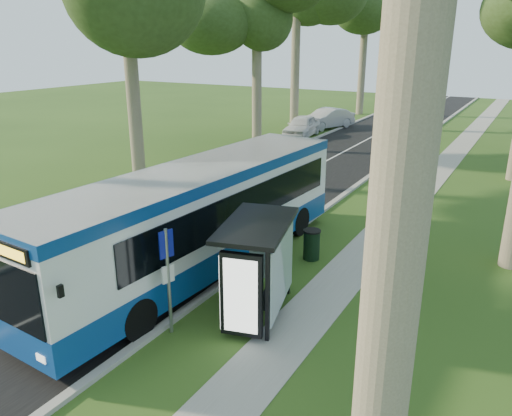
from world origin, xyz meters
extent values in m
plane|color=#2A4917|center=(0.00, 0.00, 0.00)|extent=(120.00, 120.00, 0.00)
cube|color=black|center=(-3.50, 10.00, 0.01)|extent=(7.00, 100.00, 0.02)
cube|color=#9E9B93|center=(0.00, 10.00, 0.06)|extent=(0.25, 100.00, 0.12)
cube|color=#9E9B93|center=(-7.00, 10.00, 0.06)|extent=(0.25, 100.00, 0.12)
cube|color=white|center=(-3.50, 10.00, 0.02)|extent=(0.12, 100.00, 0.00)
cube|color=gray|center=(3.00, 10.00, 0.01)|extent=(1.50, 100.00, 0.02)
cube|color=white|center=(-1.20, 0.68, 1.88)|extent=(3.39, 12.86, 3.02)
cube|color=navy|center=(-1.20, 0.68, 0.80)|extent=(3.42, 12.89, 0.85)
cube|color=navy|center=(-1.20, 0.68, 3.22)|extent=(3.42, 12.89, 0.34)
cube|color=black|center=(-1.20, -5.71, 2.02)|extent=(2.39, 0.19, 1.54)
cube|color=yellow|center=(-1.20, -5.74, 3.08)|extent=(1.91, 0.13, 0.23)
cube|color=black|center=(-1.20, -5.64, 0.53)|extent=(2.55, 0.27, 0.32)
cylinder|color=black|center=(-2.41, -3.25, 0.55)|extent=(0.36, 1.12, 1.10)
cylinder|color=black|center=(0.01, -3.25, 0.55)|extent=(0.36, 1.12, 1.10)
cylinder|color=black|center=(-2.41, 4.39, 0.55)|extent=(0.36, 1.12, 1.10)
cylinder|color=black|center=(0.01, 4.39, 0.55)|extent=(0.36, 1.12, 1.10)
cylinder|color=gray|center=(0.30, -2.69, 1.42)|extent=(0.09, 0.09, 2.83)
cube|color=#0C158C|center=(0.30, -2.69, 2.44)|extent=(0.15, 0.39, 0.70)
cylinder|color=yellow|center=(0.27, -2.69, 2.61)|extent=(0.08, 0.24, 0.25)
cube|color=white|center=(0.30, -2.69, 1.64)|extent=(0.14, 0.34, 0.45)
cube|color=black|center=(2.32, -2.02, 1.25)|extent=(0.12, 0.12, 2.50)
cube|color=black|center=(2.32, 0.54, 1.25)|extent=(0.12, 0.12, 2.50)
cube|color=black|center=(1.70, -0.74, 2.56)|extent=(2.37, 3.37, 0.12)
cube|color=silver|center=(2.40, -0.74, 1.35)|extent=(0.68, 2.48, 2.00)
cube|color=black|center=(1.70, -2.14, 1.25)|extent=(1.06, 0.42, 2.20)
cube|color=white|center=(1.70, -2.22, 1.25)|extent=(0.83, 0.23, 1.95)
cube|color=black|center=(2.00, -0.44, 0.45)|extent=(0.82, 1.84, 0.06)
cylinder|color=black|center=(1.57, 3.24, 0.50)|extent=(0.56, 0.56, 1.00)
cylinder|color=black|center=(1.57, 3.24, 1.02)|extent=(0.60, 0.60, 0.06)
imported|color=silver|center=(-8.31, 23.80, 0.81)|extent=(2.48, 4.96, 1.62)
imported|color=#B0B1B8|center=(-8.04, 28.24, 0.84)|extent=(3.54, 5.37, 1.67)
cylinder|color=#7A6B56|center=(-10.50, 8.00, 5.79)|extent=(0.69, 0.69, 11.58)
cylinder|color=#7A6B56|center=(-9.00, 18.00, 4.95)|extent=(0.64, 0.64, 9.89)
cylinder|color=#7A6B56|center=(-11.00, 28.00, 6.38)|extent=(0.72, 0.72, 12.76)
cylinder|color=#7A6B56|center=(-8.50, 38.00, 6.02)|extent=(0.70, 0.70, 12.03)
cylinder|color=#7A6B56|center=(6.50, -6.00, 5.73)|extent=(0.69, 0.69, 11.45)
camera|label=1|loc=(7.70, -11.24, 7.11)|focal=35.00mm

